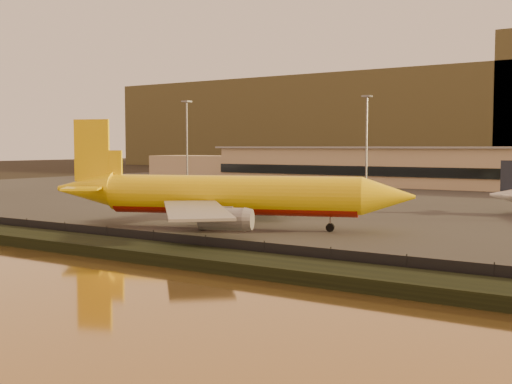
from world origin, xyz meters
TOP-DOWN VIEW (x-y plane):
  - ground at (0.00, 0.00)m, footprint 900.00×900.00m
  - embankment at (0.00, -17.00)m, footprint 320.00×7.00m
  - tarmac at (0.00, 95.00)m, footprint 320.00×220.00m
  - perimeter_fence at (0.00, -13.00)m, footprint 300.00×0.05m
  - terminal_building at (-14.52, 125.55)m, footprint 202.00×25.00m
  - apron_light_masts at (15.00, 75.00)m, footprint 152.20×12.20m
  - dhl_cargo_jet at (-2.26, 8.23)m, footprint 54.88×52.10m
  - gse_vehicle_yellow at (1.21, 32.67)m, footprint 3.82×2.04m
  - gse_vehicle_white at (-7.24, 28.59)m, footprint 4.30×2.40m

SIDE VIEW (x-z plane):
  - ground at x=0.00m, z-range 0.00..0.00m
  - tarmac at x=0.00m, z-range 0.00..0.20m
  - embankment at x=0.00m, z-range 0.00..1.40m
  - gse_vehicle_yellow at x=1.21m, z-range 0.20..1.85m
  - gse_vehicle_white at x=-7.24m, z-range 0.20..2.04m
  - perimeter_fence at x=0.00m, z-range 0.20..2.40m
  - dhl_cargo_jet at x=-2.26m, z-range -3.21..13.71m
  - terminal_building at x=-14.52m, z-range -0.05..12.55m
  - apron_light_masts at x=15.00m, z-range 3.00..28.40m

